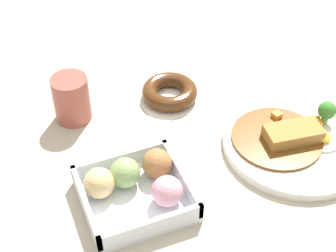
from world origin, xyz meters
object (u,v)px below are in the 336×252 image
curry_plate (295,140)px  coffee_mug (71,99)px  donut_box (136,186)px  chocolate_ring_donut (170,92)px

curry_plate → coffee_mug: coffee_mug is taller
curry_plate → donut_box: 0.32m
curry_plate → donut_box: (0.32, 0.01, 0.01)m
coffee_mug → chocolate_ring_donut: bearing=175.6°
donut_box → curry_plate: bearing=-178.7°
donut_box → coffee_mug: bearing=-78.9°
curry_plate → chocolate_ring_donut: curry_plate is taller
donut_box → chocolate_ring_donut: size_ratio=1.26×
curry_plate → chocolate_ring_donut: bearing=-53.3°
curry_plate → chocolate_ring_donut: (0.16, -0.22, 0.00)m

